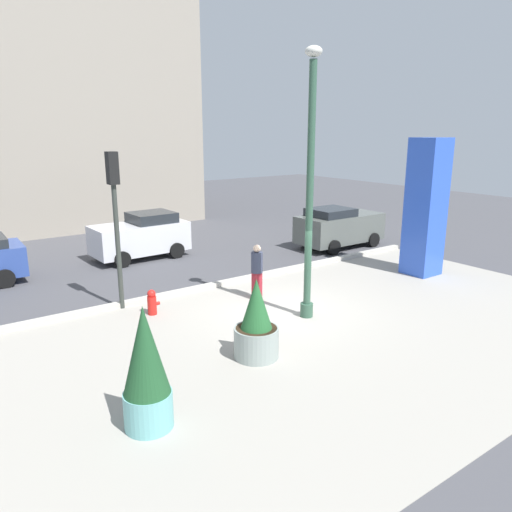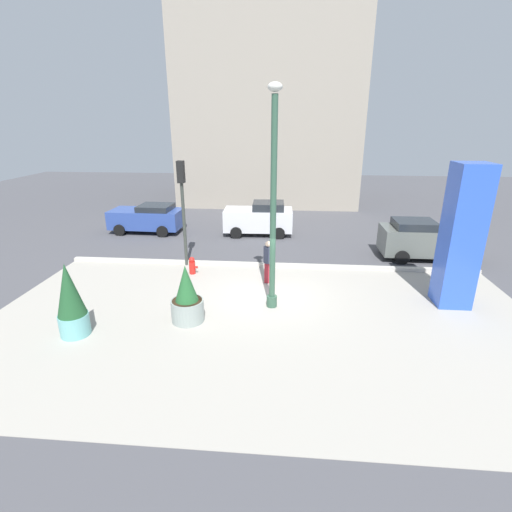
% 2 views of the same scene
% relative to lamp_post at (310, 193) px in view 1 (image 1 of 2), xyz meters
% --- Properties ---
extents(ground_plane, '(60.00, 60.00, 0.00)m').
position_rel_lamp_post_xyz_m(ground_plane, '(-0.29, 4.70, -3.51)').
color(ground_plane, '#47474C').
extents(plaza_pavement, '(18.00, 10.00, 0.02)m').
position_rel_lamp_post_xyz_m(plaza_pavement, '(-0.29, -1.30, -3.51)').
color(plaza_pavement, '#9E998E').
rests_on(plaza_pavement, ground_plane).
extents(curb_strip, '(18.00, 0.24, 0.16)m').
position_rel_lamp_post_xyz_m(curb_strip, '(-0.29, 3.82, -3.43)').
color(curb_strip, '#B7B2A8').
rests_on(curb_strip, ground_plane).
extents(lamp_post, '(0.44, 0.44, 7.19)m').
position_rel_lamp_post_xyz_m(lamp_post, '(0.00, 0.00, 0.00)').
color(lamp_post, '#335642').
rests_on(lamp_post, ground_plane).
extents(art_pillar_blue, '(1.10, 1.10, 4.90)m').
position_rel_lamp_post_xyz_m(art_pillar_blue, '(6.28, 0.78, -1.06)').
color(art_pillar_blue, blue).
rests_on(art_pillar_blue, ground_plane).
extents(potted_plant_by_pillar, '(1.05, 1.05, 1.92)m').
position_rel_lamp_post_xyz_m(potted_plant_by_pillar, '(-2.66, -1.24, -2.72)').
color(potted_plant_by_pillar, gray).
rests_on(potted_plant_by_pillar, ground_plane).
extents(potted_plant_near_right, '(0.87, 0.87, 2.30)m').
position_rel_lamp_post_xyz_m(potted_plant_near_right, '(-5.84, -2.37, -2.39)').
color(potted_plant_near_right, '#6BB2B2').
rests_on(potted_plant_near_right, ground_plane).
extents(fire_hydrant, '(0.36, 0.26, 0.75)m').
position_rel_lamp_post_xyz_m(fire_hydrant, '(-3.49, 2.72, -3.14)').
color(fire_hydrant, red).
rests_on(fire_hydrant, ground_plane).
extents(traffic_light_far_side, '(0.28, 0.42, 4.58)m').
position_rel_lamp_post_xyz_m(traffic_light_far_side, '(-4.00, 3.73, -0.41)').
color(traffic_light_far_side, '#333833').
rests_on(traffic_light_far_side, ground_plane).
extents(car_far_lane, '(3.87, 2.11, 1.85)m').
position_rel_lamp_post_xyz_m(car_far_lane, '(-1.13, 8.94, -2.58)').
color(car_far_lane, silver).
rests_on(car_far_lane, ground_plane).
extents(car_curb_east, '(4.03, 2.04, 1.81)m').
position_rel_lamp_post_xyz_m(car_curb_east, '(6.84, 5.57, -2.58)').
color(car_curb_east, '#565B56').
rests_on(car_curb_east, ground_plane).
extents(pedestrian_by_curb, '(0.39, 0.39, 1.74)m').
position_rel_lamp_post_xyz_m(pedestrian_by_curb, '(-0.26, 2.05, -2.54)').
color(pedestrian_by_curb, maroon).
rests_on(pedestrian_by_curb, ground_plane).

